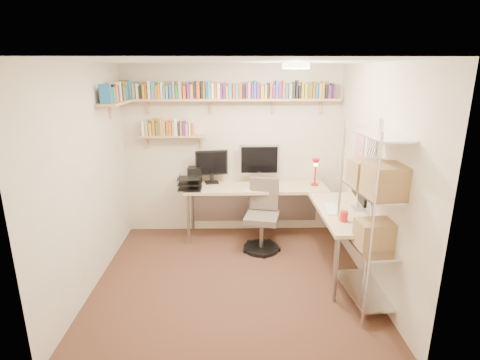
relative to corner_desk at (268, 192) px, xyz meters
name	(u,v)px	position (x,y,z in m)	size (l,w,h in m)	color
ground	(232,279)	(-0.50, -0.95, -0.79)	(3.20, 3.20, 0.00)	#4A281F
room_shell	(232,153)	(-0.49, -0.95, 0.76)	(3.24, 3.04, 2.52)	beige
wall_shelves	(201,100)	(-0.92, 0.35, 1.24)	(3.12, 1.09, 0.80)	tan
corner_desk	(268,192)	(0.00, 0.00, 0.00)	(2.45, 2.07, 1.38)	#D5B08A
office_chair	(262,220)	(-0.08, -0.14, -0.37)	(0.53, 0.55, 0.99)	black
wire_rack	(376,200)	(0.92, -1.48, 0.40)	(0.48, 0.87, 1.93)	silver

